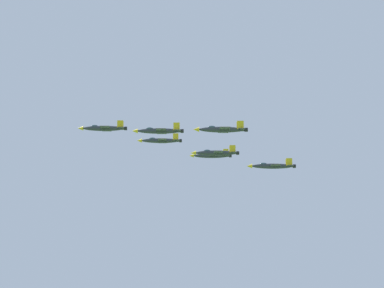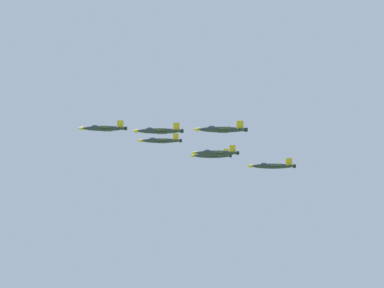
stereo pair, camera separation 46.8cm
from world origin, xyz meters
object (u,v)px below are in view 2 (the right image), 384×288
at_px(jet_right_wingman, 161,140).
at_px(jet_right_outer, 212,156).
at_px(jet_slot_rear, 216,153).
at_px(jet_left_wingman, 159,131).
at_px(jet_left_outer, 222,129).
at_px(jet_trailing, 272,166).
at_px(jet_lead, 104,128).

bearing_deg(jet_right_wingman, jet_right_outer, -139.17).
height_order(jet_right_wingman, jet_slot_rear, jet_right_wingman).
bearing_deg(jet_left_wingman, jet_slot_rear, -138.54).
xyz_separation_m(jet_left_wingman, jet_right_outer, (37.69, -29.11, -0.96)).
bearing_deg(jet_left_outer, jet_trailing, -120.92).
bearing_deg(jet_right_wingman, jet_slot_rear, 140.10).
bearing_deg(jet_left_wingman, jet_lead, -39.27).
relative_size(jet_left_outer, jet_right_outer, 1.03).
distance_m(jet_left_outer, jet_right_outer, 59.12).
distance_m(jet_left_wingman, jet_right_outer, 47.63).
bearing_deg(jet_lead, jet_trailing, -179.64).
distance_m(jet_lead, jet_right_wingman, 22.86).
height_order(jet_left_wingman, jet_left_outer, jet_left_wingman).
relative_size(jet_right_wingman, jet_left_outer, 0.98).
xyz_separation_m(jet_right_wingman, jet_slot_rear, (-19.06, -12.55, -6.15)).
distance_m(jet_right_wingman, jet_left_outer, 47.78).
relative_size(jet_lead, jet_slot_rear, 1.02).
height_order(jet_lead, jet_left_wingman, jet_lead).
distance_m(jet_right_wingman, jet_right_outer, 22.99).
bearing_deg(jet_left_outer, jet_right_outer, -90.46).
xyz_separation_m(jet_left_outer, jet_right_outer, (56.74, -16.56, 1.13)).
bearing_deg(jet_left_outer, jet_lead, -40.82).
bearing_deg(jet_left_wingman, jet_right_wingman, -88.91).
bearing_deg(jet_slot_rear, jet_right_outer, -89.48).
distance_m(jet_slot_rear, jet_trailing, 17.85).
bearing_deg(jet_left_wingman, jet_right_outer, -110.32).
bearing_deg(jet_left_outer, jet_slot_rear, -90.46).
relative_size(jet_lead, jet_trailing, 1.01).
bearing_deg(jet_left_outer, jet_right_wingman, -69.04).
height_order(jet_lead, jet_trailing, jet_lead).
height_order(jet_left_outer, jet_slot_rear, jet_left_outer).
bearing_deg(jet_right_wingman, jet_trailing, 157.44).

